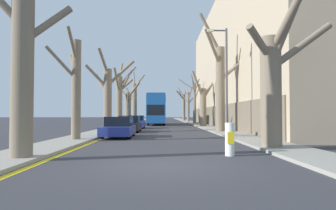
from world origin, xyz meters
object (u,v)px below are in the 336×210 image
street_tree_right_4 (188,105)px  lamp_post (225,75)px  street_tree_right_1 (220,83)px  street_tree_right_3 (194,100)px  street_tree_left_3 (120,97)px  parked_car_2 (136,122)px  street_tree_left_0 (22,44)px  street_tree_right_2 (203,103)px  street_tree_left_1 (75,86)px  parked_car_0 (119,128)px  street_tree_left_5 (134,101)px  street_tree_left_2 (107,95)px  street_tree_right_0 (275,79)px  parked_car_1 (129,124)px  street_tree_left_4 (128,106)px  double_decker_bus (157,108)px  traffic_bollard (230,139)px  street_tree_right_5 (183,106)px

street_tree_right_4 → lamp_post: bearing=-90.8°
street_tree_right_1 → street_tree_right_3: (0.09, 21.43, -0.37)m
street_tree_left_3 → parked_car_2: street_tree_left_3 is taller
street_tree_left_0 → street_tree_right_2: street_tree_left_0 is taller
street_tree_left_1 → parked_car_0: bearing=54.9°
street_tree_left_5 → street_tree_left_0: bearing=-89.9°
street_tree_left_0 → street_tree_left_2: street_tree_left_0 is taller
street_tree_right_3 → lamp_post: size_ratio=1.03×
street_tree_right_0 → parked_car_1: (-7.68, 13.09, -2.35)m
street_tree_left_2 → street_tree_left_4: size_ratio=1.19×
street_tree_right_1 → double_decker_bus: bearing=106.3°
street_tree_left_4 → street_tree_left_5: street_tree_left_5 is taller
street_tree_right_2 → parked_car_1: bearing=-127.5°
street_tree_right_2 → street_tree_right_4: size_ratio=0.99×
parked_car_0 → traffic_bollard: size_ratio=3.55×
street_tree_right_1 → street_tree_right_4: size_ratio=1.44×
lamp_post → street_tree_left_3: bearing=125.0°
street_tree_right_1 → street_tree_left_4: bearing=120.6°
street_tree_right_0 → parked_car_0: street_tree_right_0 is taller
street_tree_right_5 → lamp_post: 48.31m
street_tree_left_3 → street_tree_right_4: (9.58, 23.97, -0.06)m
street_tree_left_0 → street_tree_right_5: (9.30, 58.82, -0.43)m
street_tree_left_1 → street_tree_left_5: street_tree_left_5 is taller
street_tree_left_0 → street_tree_right_2: (9.45, 26.00, -0.98)m
street_tree_right_2 → street_tree_left_4: bearing=153.2°
street_tree_left_0 → street_tree_left_5: (-0.08, 38.95, -0.10)m
street_tree_right_0 → parked_car_1: size_ratio=1.63×
traffic_bollard → parked_car_0: bearing=120.9°
parked_car_0 → parked_car_2: bearing=90.0°
street_tree_right_1 → street_tree_right_3: size_ratio=1.28×
street_tree_left_1 → street_tree_right_1: size_ratio=0.63×
street_tree_right_3 → lamp_post: bearing=-91.3°
street_tree_left_1 → street_tree_right_3: (9.75, 29.21, 0.60)m
parked_car_0 → street_tree_left_4: bearing=95.0°
street_tree_left_5 → street_tree_right_1: size_ratio=0.89×
parked_car_1 → traffic_bollard: bearing=-70.4°
street_tree_right_4 → street_tree_left_2: bearing=-106.6°
street_tree_right_3 → parked_car_1: street_tree_right_3 is taller
street_tree_right_0 → parked_car_2: street_tree_right_0 is taller
street_tree_left_0 → parked_car_0: street_tree_left_0 is taller
street_tree_right_0 → street_tree_right_5: size_ratio=0.96×
street_tree_left_4 → parked_car_2: bearing=-77.9°
street_tree_right_1 → street_tree_left_1: bearing=-141.2°
lamp_post → street_tree_right_3: bearing=88.7°
street_tree_left_1 → street_tree_right_4: bearing=76.5°
street_tree_left_2 → street_tree_right_1: 9.52m
street_tree_left_1 → street_tree_right_0: size_ratio=0.93×
street_tree_left_3 → street_tree_left_1: bearing=-90.5°
street_tree_left_5 → street_tree_right_0: 37.33m
street_tree_left_1 → parked_car_1: (2.03, 8.94, -2.46)m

